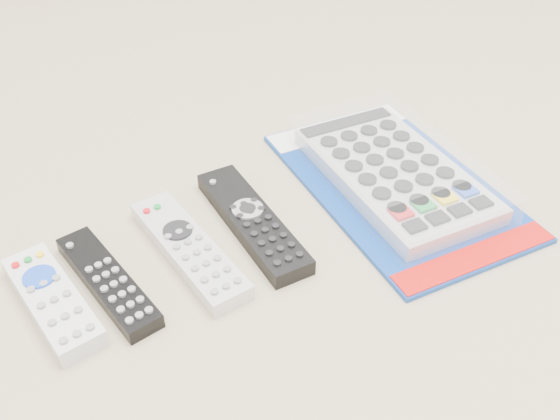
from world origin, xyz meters
TOP-DOWN VIEW (x-y plane):
  - remote_small_grey at (-0.22, 0.03)m, footprint 0.05×0.17m
  - remote_slim_black at (-0.16, 0.02)m, footprint 0.04×0.19m
  - remote_silver_dvd at (-0.06, 0.01)m, footprint 0.07×0.21m
  - remote_large_black at (0.03, -0.00)m, footprint 0.09×0.23m
  - jumbo_remote_packaged at (0.24, -0.05)m, footprint 0.30×0.41m

SIDE VIEW (x-z plane):
  - remote_slim_black at x=-0.16m, z-range 0.00..0.02m
  - remote_silver_dvd at x=-0.06m, z-range 0.00..0.02m
  - remote_large_black at x=0.03m, z-range 0.00..0.02m
  - remote_small_grey at x=-0.22m, z-range 0.00..0.03m
  - jumbo_remote_packaged at x=0.24m, z-range 0.00..0.05m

